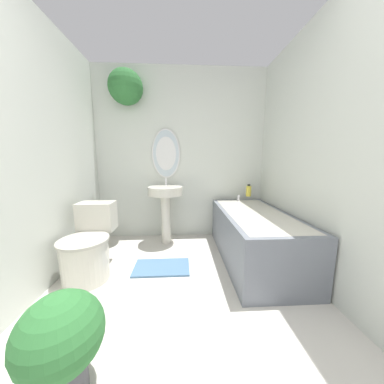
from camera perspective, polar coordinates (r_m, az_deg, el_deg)
name	(u,v)px	position (r m, az deg, el deg)	size (l,w,h in m)	color
wall_back	(172,144)	(2.83, -6.07, 14.09)	(2.50, 0.44, 2.40)	silver
wall_left	(17,150)	(1.95, -42.37, 9.12)	(0.06, 2.71, 2.40)	silver
wall_right	(332,151)	(1.96, 36.18, 9.74)	(0.06, 2.71, 2.40)	silver
toilet	(89,248)	(2.19, -28.25, -14.29)	(0.44, 0.64, 0.69)	beige
pedestal_sink	(166,200)	(2.61, -7.80, -2.30)	(0.46, 0.46, 0.88)	beige
bathtub	(254,235)	(2.35, 17.92, -12.02)	(0.71, 1.47, 0.63)	slate
shampoo_bottle	(249,191)	(2.81, 16.47, 0.35)	(0.07, 0.07, 0.17)	gold
potted_plant	(62,338)	(1.28, -34.06, -32.24)	(0.38, 0.38, 0.52)	#47474C
bath_mat	(162,267)	(2.21, -8.89, -21.18)	(0.58, 0.33, 0.02)	#4C7093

